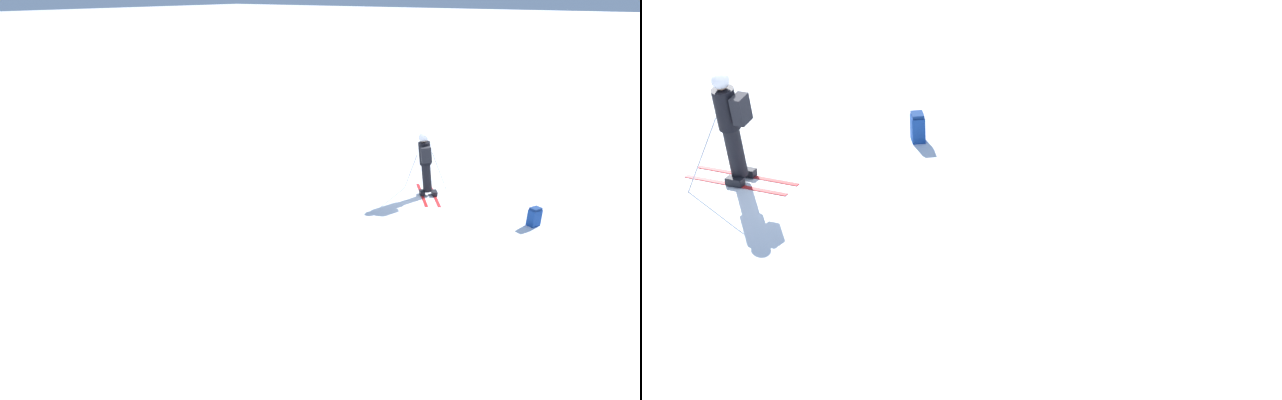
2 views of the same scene
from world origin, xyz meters
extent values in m
plane|color=white|center=(0.00, 0.00, 0.00)|extent=(300.00, 300.00, 0.00)
cube|color=red|center=(0.03, -0.10, 0.01)|extent=(1.04, 1.57, 0.01)
cube|color=red|center=(0.33, 0.10, 0.01)|extent=(1.04, 1.57, 0.01)
cube|color=black|center=(0.03, -0.10, 0.07)|extent=(0.27, 0.31, 0.12)
cube|color=black|center=(0.33, 0.10, 0.07)|extent=(0.27, 0.31, 0.12)
cylinder|color=black|center=(0.25, 0.05, 0.55)|extent=(0.47, 0.43, 0.87)
cylinder|color=black|center=(0.35, 0.11, 1.29)|extent=(0.55, 0.52, 0.71)
sphere|color=tan|center=(0.41, 0.14, 1.74)|extent=(0.36, 0.35, 0.27)
sphere|color=silver|center=(0.41, 0.15, 1.77)|extent=(0.41, 0.40, 0.31)
cube|color=black|center=(0.21, 0.33, 1.33)|extent=(0.39, 0.34, 0.48)
cylinder|color=#B7B7BC|center=(0.07, -0.43, 0.65)|extent=(0.27, 0.77, 1.31)
cylinder|color=#B7B7BC|center=(0.78, 0.03, 0.61)|extent=(0.48, 0.34, 1.24)
cube|color=#194293|center=(-2.88, 0.39, 0.22)|extent=(0.33, 0.37, 0.44)
cube|color=navy|center=(-2.88, 0.39, 0.47)|extent=(0.30, 0.33, 0.06)
camera|label=1|loc=(-4.96, 13.07, 5.63)|focal=28.00mm
camera|label=2|loc=(6.25, 14.00, 7.44)|focal=60.00mm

